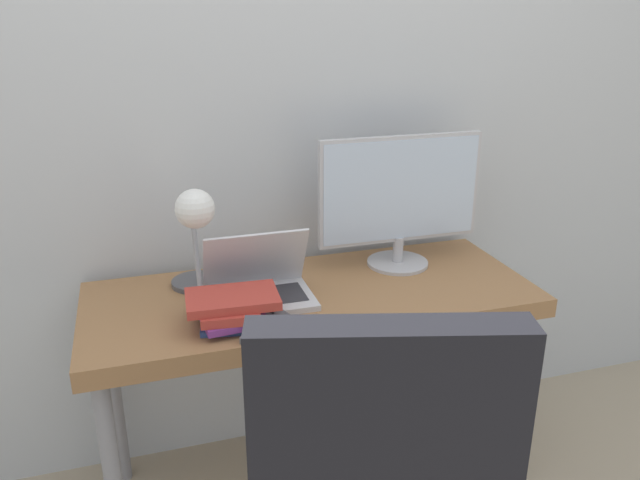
# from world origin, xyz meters

# --- Properties ---
(wall_back) EXTENTS (8.00, 0.05, 2.60)m
(wall_back) POSITION_xyz_m (0.00, 0.63, 1.30)
(wall_back) COLOR silver
(wall_back) RESTS_ON ground_plane
(desk) EXTENTS (1.41, 0.56, 0.75)m
(desk) POSITION_xyz_m (0.00, 0.28, 0.67)
(desk) COLOR #996B42
(desk) RESTS_ON ground_plane
(laptop) EXTENTS (0.32, 0.23, 0.22)m
(laptop) POSITION_xyz_m (-0.17, 0.27, 0.80)
(laptop) COLOR silver
(laptop) RESTS_ON desk
(monitor) EXTENTS (0.57, 0.21, 0.45)m
(monitor) POSITION_xyz_m (0.35, 0.41, 1.00)
(monitor) COLOR #B7B7BC
(monitor) RESTS_ON desk
(desk_lamp) EXTENTS (0.16, 0.27, 0.35)m
(desk_lamp) POSITION_xyz_m (-0.34, 0.34, 0.99)
(desk_lamp) COLOR #4C4C51
(desk_lamp) RESTS_ON desk
(book_stack) EXTENTS (0.27, 0.21, 0.09)m
(book_stack) POSITION_xyz_m (-0.28, 0.14, 0.80)
(book_stack) COLOR #334C8C
(book_stack) RESTS_ON desk
(tv_remote) EXTENTS (0.08, 0.14, 0.02)m
(tv_remote) POSITION_xyz_m (-0.13, 0.08, 0.76)
(tv_remote) COLOR #4C4C51
(tv_remote) RESTS_ON desk
(media_remote) EXTENTS (0.12, 0.16, 0.02)m
(media_remote) POSITION_xyz_m (-0.22, 0.08, 0.76)
(media_remote) COLOR #4C4C51
(media_remote) RESTS_ON desk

